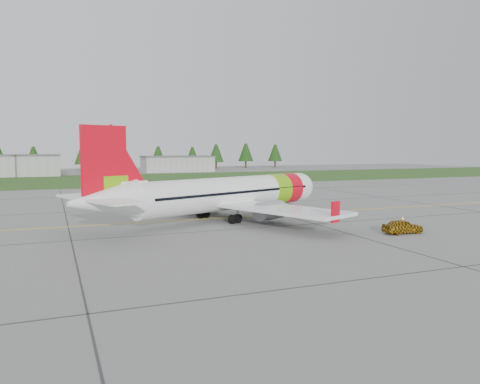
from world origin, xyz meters
name	(u,v)px	position (x,y,z in m)	size (l,w,h in m)	color
ground	(228,230)	(0.00, 0.00, 0.00)	(320.00, 320.00, 0.00)	gray
aircraft	(225,194)	(2.03, 6.50, 2.98)	(32.52, 30.89, 10.33)	white
follow_me_car	(403,213)	(14.93, -8.21, 2.02)	(1.63, 1.38, 4.04)	orange
grass_strip	(119,180)	(0.00, 82.00, 0.01)	(320.00, 50.00, 0.03)	#30561E
taxi_guideline	(204,219)	(0.00, 8.00, 0.01)	(120.00, 0.25, 0.02)	gold
hangar_west	(2,166)	(-30.00, 110.00, 3.00)	(32.00, 14.00, 6.00)	#A8A8A3
hangar_east	(177,164)	(25.00, 118.00, 2.60)	(24.00, 12.00, 5.20)	#A8A8A3
treeline	(98,157)	(0.00, 138.00, 5.00)	(160.00, 8.00, 10.00)	#1C3F14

